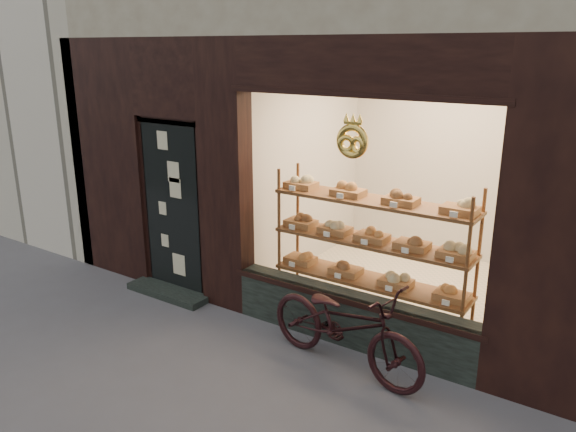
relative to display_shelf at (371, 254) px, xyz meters
The scene contains 2 objects.
display_shelf is the anchor object (origin of this frame).
bicycle 1.00m from the display_shelf, 78.83° to the right, with size 0.61×1.76×0.92m, color black.
Camera 1 is at (2.85, -2.63, 3.00)m, focal length 35.00 mm.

